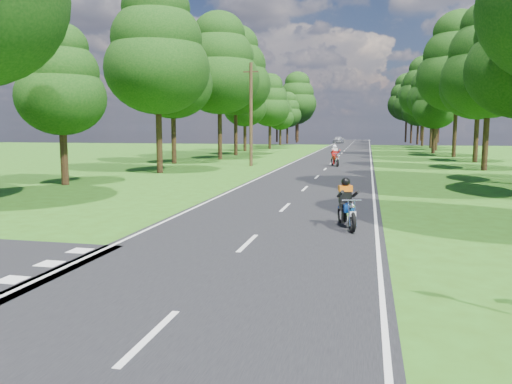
# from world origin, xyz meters

# --- Properties ---
(ground) EXTENTS (160.00, 160.00, 0.00)m
(ground) POSITION_xyz_m (0.00, 0.00, 0.00)
(ground) COLOR #2E5714
(ground) RESTS_ON ground
(main_road) EXTENTS (7.00, 140.00, 0.02)m
(main_road) POSITION_xyz_m (0.00, 50.00, 0.01)
(main_road) COLOR black
(main_road) RESTS_ON ground
(road_markings) EXTENTS (7.40, 140.00, 0.01)m
(road_markings) POSITION_xyz_m (-0.14, 48.13, 0.02)
(road_markings) COLOR silver
(road_markings) RESTS_ON main_road
(treeline) EXTENTS (40.00, 115.35, 14.78)m
(treeline) POSITION_xyz_m (1.43, 60.06, 8.25)
(treeline) COLOR black
(treeline) RESTS_ON ground
(telegraph_pole) EXTENTS (1.20, 0.26, 8.00)m
(telegraph_pole) POSITION_xyz_m (-6.00, 28.00, 4.07)
(telegraph_pole) COLOR #382616
(telegraph_pole) RESTS_ON ground
(rider_near_blue) EXTENTS (1.05, 1.89, 1.50)m
(rider_near_blue) POSITION_xyz_m (2.41, 4.62, 0.77)
(rider_near_blue) COLOR #0D3893
(rider_near_blue) RESTS_ON main_road
(rider_far_red) EXTENTS (1.21, 2.11, 1.67)m
(rider_far_red) POSITION_xyz_m (0.51, 28.95, 0.86)
(rider_far_red) COLOR #A1220C
(rider_far_red) RESTS_ON main_road
(distant_car) EXTENTS (2.35, 4.24, 1.36)m
(distant_car) POSITION_xyz_m (-2.60, 88.73, 0.70)
(distant_car) COLOR #B8BAC0
(distant_car) RESTS_ON main_road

